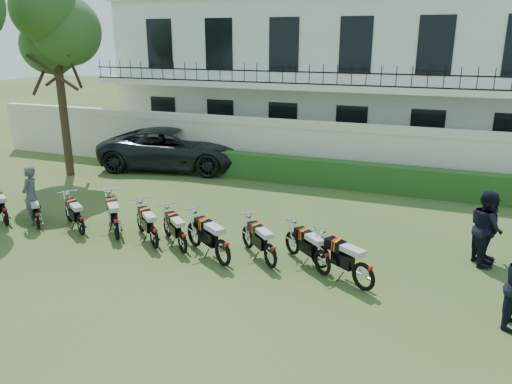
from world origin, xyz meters
TOP-DOWN VIEW (x-y plane):
  - ground at (0.00, 0.00)m, footprint 100.00×100.00m
  - perimeter_wall at (0.00, 8.00)m, footprint 30.00×0.35m
  - hedge at (1.00, 7.20)m, footprint 18.00×0.60m
  - building at (0.00, 13.96)m, footprint 20.40×9.60m
  - tree_west_near at (-8.96, 5.00)m, footprint 3.40×3.20m
  - motorcycle_0 at (-6.70, -0.42)m, footprint 1.67×1.11m
  - motorcycle_1 at (-5.64, -0.27)m, footprint 1.33×1.16m
  - motorcycle_2 at (-4.13, -0.20)m, footprint 1.60×1.15m
  - motorcycle_3 at (-2.99, -0.11)m, footprint 1.49×1.60m
  - motorcycle_4 at (-1.70, -0.25)m, footprint 1.52×1.37m
  - motorcycle_5 at (-0.84, -0.26)m, footprint 1.46×1.33m
  - motorcycle_6 at (0.44, -0.55)m, footprint 1.83×1.27m
  - motorcycle_7 at (1.56, -0.24)m, footprint 1.47×1.40m
  - motorcycle_8 at (2.83, -0.15)m, footprint 1.53×1.34m
  - motorcycle_9 at (3.86, -0.57)m, footprint 1.78×1.21m
  - suv at (-5.51, 7.50)m, footprint 6.67×4.09m
  - inspector at (-6.12, 0.08)m, footprint 0.58×0.74m
  - officer_4 at (6.38, 1.98)m, footprint 0.98×1.11m
  - officer_5 at (6.47, 2.03)m, footprint 0.63×1.10m

SIDE VIEW (x-z plane):
  - ground at x=0.00m, z-range 0.00..0.00m
  - motorcycle_1 at x=-5.64m, z-range -0.04..0.88m
  - motorcycle_5 at x=-0.84m, z-range -0.04..0.99m
  - motorcycle_2 at x=-4.13m, z-range -0.04..0.99m
  - motorcycle_0 at x=-6.70m, z-range -0.04..1.01m
  - motorcycle_7 at x=1.56m, z-range -0.04..1.01m
  - motorcycle_8 at x=2.83m, z-range -0.04..1.02m
  - motorcycle_4 at x=-1.70m, z-range -0.04..1.02m
  - hedge at x=1.00m, z-range 0.00..1.00m
  - motorcycle_9 at x=3.86m, z-range -0.04..1.08m
  - motorcycle_3 at x=-2.99m, z-range -0.04..1.09m
  - motorcycle_6 at x=0.44m, z-range -0.04..1.12m
  - suv at x=-5.51m, z-range 0.00..1.73m
  - officer_5 at x=6.47m, z-range 0.00..1.77m
  - inspector at x=-6.12m, z-range 0.00..1.79m
  - officer_4 at x=6.38m, z-range 0.00..1.89m
  - perimeter_wall at x=0.00m, z-range 0.02..2.32m
  - building at x=0.00m, z-range 0.01..7.41m
  - tree_west_near at x=-8.96m, z-range 1.94..9.84m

